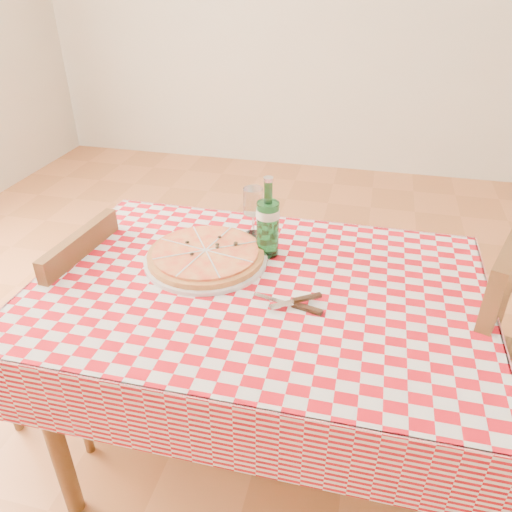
{
  "coord_description": "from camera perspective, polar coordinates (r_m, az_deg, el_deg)",
  "views": [
    {
      "loc": [
        0.28,
        -1.16,
        1.58
      ],
      "look_at": [
        -0.02,
        0.06,
        0.82
      ],
      "focal_mm": 35.0,
      "sensor_mm": 36.0,
      "label": 1
    }
  ],
  "objects": [
    {
      "name": "dining_table",
      "position": [
        1.51,
        0.2,
        -6.42
      ],
      "size": [
        1.2,
        0.8,
        0.75
      ],
      "color": "brown",
      "rests_on": "ground"
    },
    {
      "name": "pizza_plate",
      "position": [
        1.55,
        -5.77,
        0.19
      ],
      "size": [
        0.46,
        0.46,
        0.05
      ],
      "primitive_type": null,
      "rotation": [
        0.0,
        0.0,
        -0.21
      ],
      "color": "#BD823F",
      "rests_on": "tablecloth"
    },
    {
      "name": "tablecloth",
      "position": [
        1.45,
        0.21,
        -3.45
      ],
      "size": [
        1.3,
        0.9,
        0.01
      ],
      "primitive_type": "cube",
      "color": "#AD0A15",
      "rests_on": "dining_table"
    },
    {
      "name": "wine_glass",
      "position": [
        1.67,
        -0.31,
        5.03
      ],
      "size": [
        0.08,
        0.08,
        0.17
      ],
      "primitive_type": null,
      "rotation": [
        0.0,
        0.0,
        0.25
      ],
      "color": "silver",
      "rests_on": "tablecloth"
    },
    {
      "name": "water_bottle",
      "position": [
        1.54,
        1.37,
        4.46
      ],
      "size": [
        0.09,
        0.09,
        0.26
      ],
      "primitive_type": null,
      "rotation": [
        0.0,
        0.0,
        0.25
      ],
      "color": "#19652B",
      "rests_on": "tablecloth"
    },
    {
      "name": "cutlery",
      "position": [
        1.36,
        4.21,
        -5.33
      ],
      "size": [
        0.25,
        0.23,
        0.02
      ],
      "primitive_type": null,
      "rotation": [
        0.0,
        0.0,
        0.25
      ],
      "color": "silver",
      "rests_on": "tablecloth"
    },
    {
      "name": "chair_far",
      "position": [
        1.89,
        -20.09,
        -6.69
      ],
      "size": [
        0.41,
        0.41,
        0.83
      ],
      "rotation": [
        0.0,
        0.0,
        3.06
      ],
      "color": "brown",
      "rests_on": "ground"
    }
  ]
}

